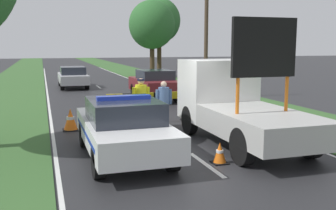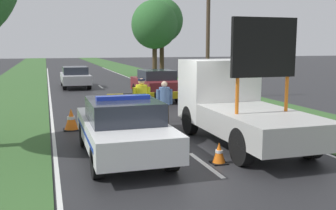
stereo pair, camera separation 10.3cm
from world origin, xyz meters
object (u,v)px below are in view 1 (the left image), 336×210
(traffic_cone_near_police, at_px, (114,125))
(utility_pole, at_px, (206,35))
(pedestrian_civilian, at_px, (164,101))
(traffic_cone_near_truck, at_px, (187,112))
(queued_car_wagon_maroon, at_px, (154,84))
(police_officer, at_px, (141,99))
(roadside_tree_near_right, at_px, (152,25))
(road_barrier, at_px, (153,98))
(work_truck, at_px, (235,103))
(traffic_cone_centre_front, at_px, (220,153))
(police_car, at_px, (123,127))
(roadside_tree_mid_left, at_px, (159,21))
(queued_car_sedan_silver, at_px, (73,77))
(traffic_cone_behind_barrier, at_px, (71,120))

(traffic_cone_near_police, distance_m, utility_pole, 9.83)
(pedestrian_civilian, distance_m, utility_pole, 8.21)
(traffic_cone_near_truck, xyz_separation_m, queued_car_wagon_maroon, (0.41, 5.95, 0.50))
(police_officer, xyz_separation_m, roadside_tree_near_right, (5.90, 19.90, 3.49))
(road_barrier, bearing_deg, traffic_cone_near_police, -135.52)
(work_truck, relative_size, traffic_cone_centre_front, 10.53)
(police_car, xyz_separation_m, pedestrian_civilian, (2.00, 3.08, 0.17))
(roadside_tree_mid_left, bearing_deg, traffic_cone_centre_front, -103.37)
(queued_car_wagon_maroon, xyz_separation_m, roadside_tree_near_right, (3.52, 13.13, 3.69))
(queued_car_wagon_maroon, bearing_deg, road_barrier, 73.84)
(traffic_cone_near_truck, bearing_deg, police_officer, -157.53)
(queued_car_wagon_maroon, bearing_deg, queued_car_sedan_silver, -63.37)
(traffic_cone_near_police, xyz_separation_m, traffic_cone_near_truck, (3.03, 1.55, -0.02))
(traffic_cone_near_truck, bearing_deg, roadside_tree_near_right, 78.36)
(police_car, height_order, queued_car_wagon_maroon, police_car)
(pedestrian_civilian, height_order, traffic_cone_behind_barrier, pedestrian_civilian)
(pedestrian_civilian, height_order, queued_car_sedan_silver, pedestrian_civilian)
(traffic_cone_near_police, height_order, roadside_tree_mid_left, roadside_tree_mid_left)
(work_truck, distance_m, roadside_tree_mid_left, 24.31)
(roadside_tree_near_right, bearing_deg, traffic_cone_behind_barrier, -112.78)
(work_truck, height_order, traffic_cone_behind_barrier, work_truck)
(roadside_tree_near_right, bearing_deg, road_barrier, -105.37)
(work_truck, xyz_separation_m, queued_car_sedan_silver, (-3.38, 16.45, -0.40))
(traffic_cone_centre_front, height_order, traffic_cone_near_truck, traffic_cone_near_truck)
(pedestrian_civilian, bearing_deg, queued_car_wagon_maroon, 70.76)
(road_barrier, bearing_deg, utility_pole, 55.25)
(traffic_cone_near_truck, height_order, roadside_tree_near_right, roadside_tree_near_right)
(traffic_cone_near_police, xyz_separation_m, queued_car_wagon_maroon, (3.44, 7.50, 0.48))
(police_car, bearing_deg, traffic_cone_centre_front, -32.31)
(police_officer, relative_size, roadside_tree_mid_left, 0.24)
(utility_pole, bearing_deg, queued_car_wagon_maroon, 171.39)
(work_truck, xyz_separation_m, roadside_tree_mid_left, (4.68, 23.55, 3.78))
(traffic_cone_near_police, bearing_deg, work_truck, -29.19)
(work_truck, relative_size, queued_car_sedan_silver, 1.20)
(traffic_cone_centre_front, distance_m, traffic_cone_near_truck, 5.42)
(traffic_cone_behind_barrier, bearing_deg, traffic_cone_near_police, -41.98)
(pedestrian_civilian, xyz_separation_m, traffic_cone_near_truck, (1.23, 1.02, -0.63))
(queued_car_wagon_maroon, bearing_deg, traffic_cone_centre_front, 82.01)
(roadside_tree_near_right, bearing_deg, roadside_tree_mid_left, 49.10)
(police_car, relative_size, police_officer, 2.73)
(traffic_cone_centre_front, xyz_separation_m, utility_pole, (4.26, 10.84, 3.05))
(police_car, bearing_deg, pedestrian_civilian, 54.60)
(queued_car_sedan_silver, xyz_separation_m, roadside_tree_near_right, (7.10, 5.99, 3.77))
(pedestrian_civilian, distance_m, traffic_cone_behind_barrier, 3.14)
(work_truck, xyz_separation_m, pedestrian_civilian, (-1.45, 2.33, -0.19))
(road_barrier, xyz_separation_m, traffic_cone_near_police, (-1.69, -1.47, -0.60))
(road_barrier, bearing_deg, traffic_cone_behind_barrier, -169.54)
(queued_car_wagon_maroon, relative_size, queued_car_sedan_silver, 0.96)
(pedestrian_civilian, distance_m, queued_car_wagon_maroon, 7.17)
(queued_car_sedan_silver, height_order, roadside_tree_mid_left, roadside_tree_mid_left)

